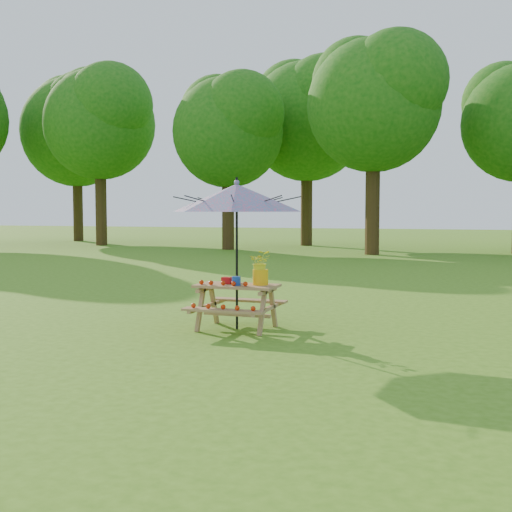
% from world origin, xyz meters
% --- Properties ---
extents(ground, '(120.00, 120.00, 0.00)m').
position_xyz_m(ground, '(0.00, 0.00, 0.00)').
color(ground, '#407416').
rests_on(ground, ground).
extents(treeline, '(60.00, 12.00, 16.00)m').
position_xyz_m(treeline, '(0.00, 22.00, 8.00)').
color(treeline, '#135A0F').
rests_on(treeline, ground).
extents(picnic_table, '(1.20, 1.32, 0.67)m').
position_xyz_m(picnic_table, '(-2.07, 3.81, 0.33)').
color(picnic_table, '#A17A48').
rests_on(picnic_table, ground).
extents(patio_umbrella, '(2.36, 2.36, 2.25)m').
position_xyz_m(patio_umbrella, '(-2.07, 3.81, 1.95)').
color(patio_umbrella, black).
rests_on(patio_umbrella, ground).
extents(produce_bins, '(0.34, 0.39, 0.13)m').
position_xyz_m(produce_bins, '(-2.13, 3.82, 0.72)').
color(produce_bins, '#B70E12').
rests_on(produce_bins, picnic_table).
extents(tomatoes_row, '(0.77, 0.13, 0.07)m').
position_xyz_m(tomatoes_row, '(-2.22, 3.63, 0.71)').
color(tomatoes_row, red).
rests_on(tomatoes_row, picnic_table).
extents(flower_bucket, '(0.38, 0.35, 0.51)m').
position_xyz_m(flower_bucket, '(-1.72, 3.87, 0.94)').
color(flower_bucket, '#FDB50D').
rests_on(flower_bucket, picnic_table).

